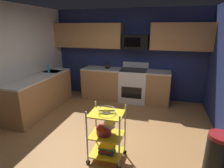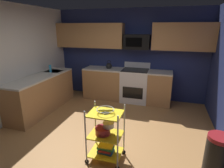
{
  "view_description": "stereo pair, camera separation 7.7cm",
  "coord_description": "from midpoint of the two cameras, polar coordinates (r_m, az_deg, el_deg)",
  "views": [
    {
      "loc": [
        1.04,
        -2.97,
        2.08
      ],
      "look_at": [
        0.14,
        0.24,
        1.05
      ],
      "focal_mm": 29.46,
      "sensor_mm": 36.0,
      "label": 1
    },
    {
      "loc": [
        1.12,
        -2.95,
        2.08
      ],
      "look_at": [
        0.14,
        0.24,
        1.05
      ],
      "focal_mm": 29.46,
      "sensor_mm": 36.0,
      "label": 2
    }
  ],
  "objects": [
    {
      "name": "book_stack",
      "position": [
        3.17,
        -2.33,
        -19.45
      ],
      "size": [
        0.26,
        0.19,
        0.12
      ],
      "color": "#1E4C8C",
      "rests_on": "rolling_cart"
    },
    {
      "name": "floor",
      "position": [
        3.79,
        -3.68,
        -16.56
      ],
      "size": [
        4.4,
        4.8,
        0.04
      ],
      "primitive_type": "cube",
      "color": "#A87542",
      "rests_on": "ground"
    },
    {
      "name": "mixing_bowl_large",
      "position": [
        3.0,
        -3.27,
        -14.22
      ],
      "size": [
        0.25,
        0.25,
        0.11
      ],
      "color": "maroon",
      "rests_on": "rolling_cart"
    },
    {
      "name": "rolling_cart",
      "position": [
        3.02,
        -2.39,
        -15.42
      ],
      "size": [
        0.58,
        0.42,
        0.91
      ],
      "color": "silver",
      "rests_on": "ground"
    },
    {
      "name": "dish_soap_bottle",
      "position": [
        5.2,
        -19.49,
        4.42
      ],
      "size": [
        0.06,
        0.06,
        0.2
      ],
      "primitive_type": "cylinder",
      "color": "#2D8CBF",
      "rests_on": "counter_run"
    },
    {
      "name": "microwave",
      "position": [
        5.25,
        6.89,
        12.89
      ],
      "size": [
        0.7,
        0.39,
        0.4
      ],
      "color": "black"
    },
    {
      "name": "trash_can",
      "position": [
        3.18,
        29.35,
        -18.68
      ],
      "size": [
        0.34,
        0.42,
        0.66
      ],
      "color": "black",
      "rests_on": "ground"
    },
    {
      "name": "counter_run",
      "position": [
        5.12,
        -7.37,
        -1.37
      ],
      "size": [
        3.47,
        2.67,
        0.92
      ],
      "color": "#B27F4C",
      "rests_on": "ground"
    },
    {
      "name": "fruit_bowl",
      "position": [
        2.82,
        -2.49,
        -8.14
      ],
      "size": [
        0.27,
        0.27,
        0.07
      ],
      "color": "silver",
      "rests_on": "rolling_cart"
    },
    {
      "name": "mixing_bowl_small",
      "position": [
        2.95,
        -1.51,
        -12.48
      ],
      "size": [
        0.18,
        0.18,
        0.08
      ],
      "color": "silver",
      "rests_on": "rolling_cart"
    },
    {
      "name": "wall_back",
      "position": [
        5.55,
        4.49,
        9.03
      ],
      "size": [
        4.52,
        0.06,
        2.6
      ],
      "primitive_type": "cube",
      "color": "navy",
      "rests_on": "ground"
    },
    {
      "name": "kettle",
      "position": [
        5.42,
        -1.84,
        5.61
      ],
      "size": [
        0.21,
        0.18,
        0.26
      ],
      "color": "black",
      "rests_on": "counter_run"
    },
    {
      "name": "upper_cabinets",
      "position": [
        5.32,
        3.58,
        14.65
      ],
      "size": [
        4.4,
        0.33,
        0.7
      ],
      "color": "#B27F4C"
    },
    {
      "name": "oven_range",
      "position": [
        5.37,
        6.25,
        -0.29
      ],
      "size": [
        0.76,
        0.65,
        1.1
      ],
      "color": "white",
      "rests_on": "ground"
    }
  ]
}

